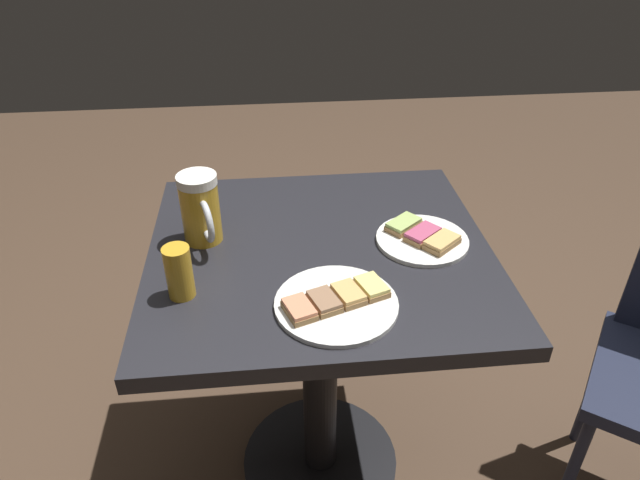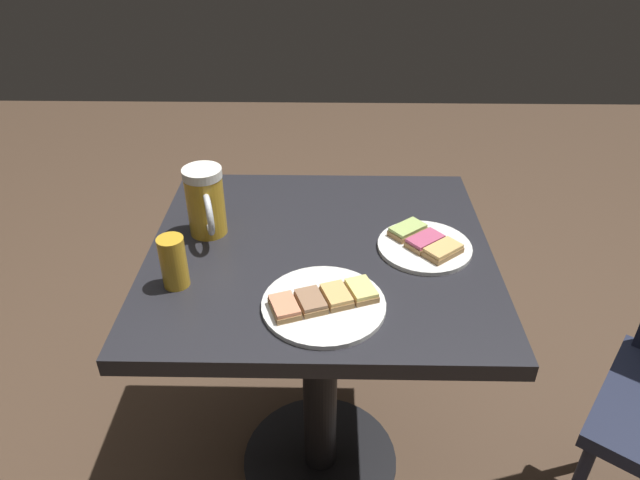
# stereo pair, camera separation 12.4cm
# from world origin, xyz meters

# --- Properties ---
(ground_plane) EXTENTS (6.00, 6.00, 0.00)m
(ground_plane) POSITION_xyz_m (0.00, 0.00, 0.00)
(ground_plane) COLOR #4C3828
(cafe_table) EXTENTS (0.70, 0.75, 0.75)m
(cafe_table) POSITION_xyz_m (0.00, 0.00, 0.58)
(cafe_table) COLOR black
(cafe_table) RESTS_ON ground_plane
(plate_near) EXTENTS (0.24, 0.24, 0.03)m
(plate_near) POSITION_xyz_m (0.20, 0.01, 0.76)
(plate_near) COLOR white
(plate_near) RESTS_ON cafe_table
(plate_far) EXTENTS (0.20, 0.20, 0.03)m
(plate_far) POSITION_xyz_m (-0.00, 0.23, 0.76)
(plate_far) COLOR white
(plate_far) RESTS_ON cafe_table
(beer_mug) EXTENTS (0.14, 0.09, 0.16)m
(beer_mug) POSITION_xyz_m (-0.06, -0.25, 0.83)
(beer_mug) COLOR gold
(beer_mug) RESTS_ON cafe_table
(beer_glass_small) EXTENTS (0.05, 0.05, 0.11)m
(beer_glass_small) POSITION_xyz_m (0.14, -0.28, 0.80)
(beer_glass_small) COLOR gold
(beer_glass_small) RESTS_ON cafe_table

